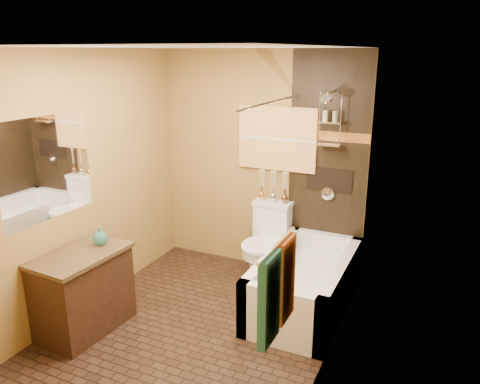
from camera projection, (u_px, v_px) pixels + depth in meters
The scene contains 23 objects.
floor at pixel (197, 327), 4.36m from camera, with size 3.00×3.00×0.00m, color black.
wall_left at pixel (85, 184), 4.48m from camera, with size 0.02×3.00×2.50m, color #A1773E.
wall_right at pixel (332, 220), 3.52m from camera, with size 0.02×3.00×2.50m, color #A1773E.
wall_back at pixel (261, 163), 5.30m from camera, with size 2.40×0.02×2.50m, color #A1773E.
wall_front at pixel (62, 271), 2.70m from camera, with size 2.40×0.02×2.50m, color #A1773E.
ceiling at pixel (189, 47), 3.64m from camera, with size 3.00×3.00×0.00m, color silver.
alcove_tile_back at pixel (327, 170), 4.98m from camera, with size 0.85×0.01×2.50m, color black.
alcove_tile_right at pixel (351, 193), 4.17m from camera, with size 0.01×1.50×2.50m, color black.
mosaic_band_back at pixel (329, 136), 4.86m from camera, with size 0.85×0.01×0.10m, color #934C1A.
mosaic_band_right at pixel (353, 153), 4.07m from camera, with size 0.01×1.50×0.10m, color #934C1A.
alcove_niche at pixel (329, 180), 4.99m from camera, with size 0.50×0.01×0.25m, color black.
shower_fixtures at pixel (329, 133), 4.75m from camera, with size 0.24×0.33×1.16m.
curtain_rod at pixel (271, 102), 4.27m from camera, with size 0.03×0.03×1.55m, color silver.
towel_bar at pixel (277, 245), 2.57m from camera, with size 0.02×0.02×0.55m, color silver.
towel_teal at pixel (269, 300), 2.53m from camera, with size 0.05×0.22×0.52m, color #1C4F5F.
towel_rust at pixel (285, 279), 2.75m from camera, with size 0.05×0.22×0.52m, color #934F1A.
sunset_painting at pixel (277, 139), 5.11m from camera, with size 0.90×0.04×0.70m, color orange.
vanity_mirror at pixel (47, 169), 4.02m from camera, with size 0.01×1.00×0.90m, color white.
bathtub at pixel (305, 288), 4.63m from camera, with size 0.80×1.50×0.55m.
toilet at pixel (266, 242), 5.20m from camera, with size 0.44×0.64×0.85m.
vanity at pixel (83, 291), 4.24m from camera, with size 0.57×0.89×0.76m.
teal_bottle at pixel (100, 236), 4.28m from camera, with size 0.13×0.13×0.21m, color #2A8072, non-canonical shape.
bud_vases at pixel (273, 185), 5.19m from camera, with size 0.35×0.07×0.34m.
Camera 1 is at (1.96, -3.29, 2.47)m, focal length 35.00 mm.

